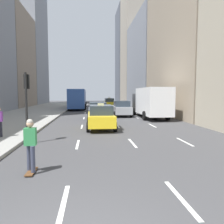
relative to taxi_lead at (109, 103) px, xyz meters
name	(u,v)px	position (x,y,z in m)	size (l,w,h in m)	color
sidewalk_left	(34,112)	(-11.00, -10.43, -0.81)	(8.00, 66.00, 0.15)	gray
lane_markings	(108,115)	(-1.40, -14.43, -0.87)	(5.72, 56.00, 0.01)	white
building_row_right	(150,43)	(8.00, 1.31, 11.39)	(6.00, 72.68, 34.99)	#A89E89
taxi_lead	(109,103)	(0.00, 0.00, 0.00)	(2.02, 4.40, 1.87)	yellow
taxi_second	(101,117)	(-2.80, -24.66, 0.00)	(2.02, 4.40, 1.87)	yellow
sedan_black_near	(121,108)	(0.00, -15.82, 0.02)	(2.02, 4.47, 1.77)	#9EA0A5
sedan_silver_behind	(98,110)	(-2.80, -18.45, 0.00)	(2.02, 4.90, 1.73)	#565B66
city_bus	(78,98)	(-5.61, -2.77, 0.91)	(2.80, 11.61, 3.25)	#2D519E
box_truck	(150,102)	(2.80, -17.80, 0.83)	(2.58, 8.40, 3.15)	#262628
skateboarder	(31,143)	(-5.46, -33.29, 0.08)	(0.36, 0.80, 1.75)	brown
traffic_light_pole	(27,96)	(-6.75, -28.92, 1.53)	(0.24, 0.42, 3.60)	black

